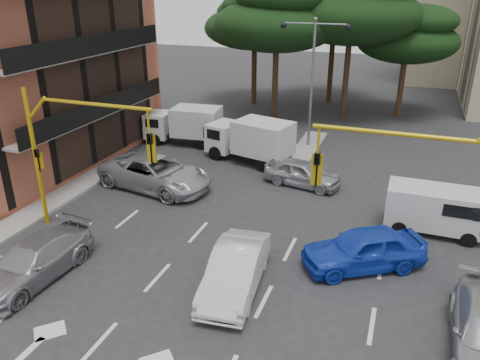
% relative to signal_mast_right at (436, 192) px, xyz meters
% --- Properties ---
extents(ground, '(120.00, 120.00, 0.00)m').
position_rel_signal_mast_right_xyz_m(ground, '(-6.80, -1.99, -3.88)').
color(ground, '#28282B').
rests_on(ground, ground).
extents(median_strip, '(1.40, 6.00, 0.15)m').
position_rel_signal_mast_right_xyz_m(median_strip, '(-6.80, 14.01, -3.81)').
color(median_strip, gray).
rests_on(median_strip, ground).
extents(pine_left_near, '(9.15, 9.15, 10.23)m').
position_rel_signal_mast_right_xyz_m(pine_left_near, '(-10.75, 19.96, 3.72)').
color(pine_left_near, '#382616').
rests_on(pine_left_near, ground).
extents(pine_center, '(9.98, 9.98, 11.16)m').
position_rel_signal_mast_right_xyz_m(pine_center, '(-5.75, 21.96, 4.41)').
color(pine_center, '#382616').
rests_on(pine_center, ground).
extents(pine_left_far, '(8.32, 8.32, 9.30)m').
position_rel_signal_mast_right_xyz_m(pine_left_far, '(-13.75, 23.96, 3.03)').
color(pine_left_far, '#382616').
rests_on(pine_left_far, ground).
extents(pine_right, '(7.49, 7.49, 8.37)m').
position_rel_signal_mast_right_xyz_m(pine_right, '(-1.75, 23.96, 2.33)').
color(pine_right, '#382616').
rests_on(pine_right, ground).
extents(pine_back, '(9.15, 9.15, 10.23)m').
position_rel_signal_mast_right_xyz_m(pine_back, '(-7.75, 26.96, 3.72)').
color(pine_back, '#382616').
rests_on(pine_back, ground).
extents(signal_mast_right, '(5.79, 0.37, 6.00)m').
position_rel_signal_mast_right_xyz_m(signal_mast_right, '(0.00, 0.00, 0.00)').
color(signal_mast_right, gold).
rests_on(signal_mast_right, ground).
extents(signal_mast_left, '(5.79, 0.37, 6.00)m').
position_rel_signal_mast_right_xyz_m(signal_mast_left, '(-13.61, 0.00, 0.00)').
color(signal_mast_left, gold).
rests_on(signal_mast_left, ground).
extents(street_lamp_center, '(4.16, 0.36, 7.77)m').
position_rel_signal_mast_right_xyz_m(street_lamp_center, '(-6.80, 14.01, 1.54)').
color(street_lamp_center, slate).
rests_on(street_lamp_center, median_strip).
extents(car_white_hatch, '(2.05, 4.71, 1.51)m').
position_rel_signal_mast_right_xyz_m(car_white_hatch, '(-5.94, -1.63, -3.13)').
color(car_white_hatch, silver).
rests_on(car_white_hatch, ground).
extents(car_blue_compact, '(4.82, 3.93, 1.54)m').
position_rel_signal_mast_right_xyz_m(car_blue_compact, '(-1.99, 1.22, -3.11)').
color(car_blue_compact, '#1638B9').
rests_on(car_blue_compact, ground).
extents(car_silver_wagon, '(2.27, 4.96, 1.41)m').
position_rel_signal_mast_right_xyz_m(car_silver_wagon, '(-12.89, -3.49, -3.18)').
color(car_silver_wagon, gray).
rests_on(car_silver_wagon, ground).
extents(car_silver_cross_a, '(6.35, 3.74, 1.66)m').
position_rel_signal_mast_right_xyz_m(car_silver_cross_a, '(-12.78, 5.01, -3.06)').
color(car_silver_cross_a, '#A7A9AF').
rests_on(car_silver_cross_a, ground).
extents(car_silver_cross_b, '(4.22, 2.31, 1.36)m').
position_rel_signal_mast_right_xyz_m(car_silver_cross_b, '(-5.80, 7.91, -3.20)').
color(car_silver_cross_b, '#A5A7AE').
rests_on(car_silver_cross_b, ground).
extents(van_white, '(3.99, 1.84, 1.98)m').
position_rel_signal_mast_right_xyz_m(van_white, '(0.52, 5.02, -2.89)').
color(van_white, silver).
rests_on(van_white, ground).
extents(box_truck_a, '(5.12, 2.56, 2.43)m').
position_rel_signal_mast_right_xyz_m(box_truck_a, '(-14.62, 12.01, -2.67)').
color(box_truck_a, silver).
rests_on(box_truck_a, ground).
extents(box_truck_b, '(5.57, 3.41, 2.55)m').
position_rel_signal_mast_right_xyz_m(box_truck_b, '(-9.54, 10.33, -2.61)').
color(box_truck_b, white).
rests_on(box_truck_b, ground).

